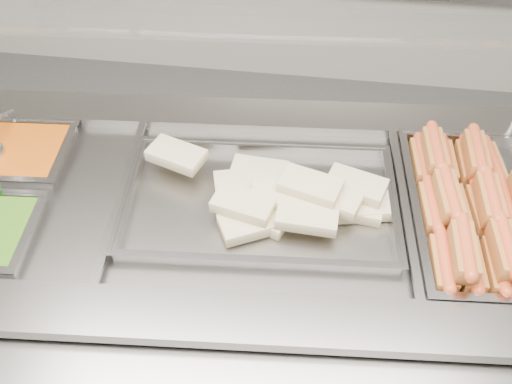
# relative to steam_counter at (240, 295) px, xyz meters

# --- Properties ---
(steam_counter) EXTENTS (2.09, 1.05, 0.97)m
(steam_counter) POSITION_rel_steam_counter_xyz_m (0.00, 0.00, 0.00)
(steam_counter) COLOR slate
(steam_counter) RESTS_ON ground
(sneeze_guard) EXTENTS (1.80, 0.45, 0.47)m
(sneeze_guard) POSITION_rel_steam_counter_xyz_m (-0.02, 0.23, 0.88)
(sneeze_guard) COLOR #BAB9BE
(sneeze_guard) RESTS_ON steam_counter
(pan_hotdogs) EXTENTS (0.41, 0.62, 0.11)m
(pan_hotdogs) POSITION_rel_steam_counter_xyz_m (0.67, 0.05, 0.44)
(pan_hotdogs) COLOR gray
(pan_hotdogs) RESTS_ON steam_counter
(pan_wraps) EXTENTS (0.76, 0.49, 0.08)m
(pan_wraps) POSITION_rel_steam_counter_xyz_m (0.06, 0.00, 0.46)
(pan_wraps) COLOR gray
(pan_wraps) RESTS_ON steam_counter
(pan_beans) EXTENTS (0.34, 0.28, 0.11)m
(pan_beans) POSITION_rel_steam_counter_xyz_m (-0.70, 0.10, 0.44)
(pan_beans) COLOR gray
(pan_beans) RESTS_ON steam_counter
(hotdogs_in_buns) EXTENTS (0.37, 0.57, 0.13)m
(hotdogs_in_buns) POSITION_rel_steam_counter_xyz_m (0.66, 0.03, 0.49)
(hotdogs_in_buns) COLOR #A45622
(hotdogs_in_buns) RESTS_ON pan_hotdogs
(tortilla_wraps) EXTENTS (0.73, 0.35, 0.10)m
(tortilla_wraps) POSITION_rel_steam_counter_xyz_m (0.15, 0.02, 0.49)
(tortilla_wraps) COLOR tan
(tortilla_wraps) RESTS_ON pan_wraps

